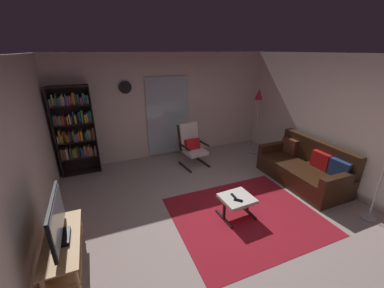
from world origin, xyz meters
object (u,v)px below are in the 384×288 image
at_px(bookshelf_near_tv, 75,129).
at_px(lounge_armchair, 192,144).
at_px(ottoman, 237,200).
at_px(tv_remote, 233,196).
at_px(leather_sofa, 305,168).
at_px(wall_clock, 125,87).
at_px(cell_phone, 238,200).
at_px(floor_lamp_by_shelf, 258,101).
at_px(television, 57,221).
at_px(tv_stand, 64,250).

relative_size(bookshelf_near_tv, lounge_armchair, 1.93).
bearing_deg(bookshelf_near_tv, ottoman, -48.11).
bearing_deg(tv_remote, leather_sofa, 12.46).
bearing_deg(wall_clock, bookshelf_near_tv, -170.47).
distance_m(lounge_armchair, ottoman, 2.16).
relative_size(leather_sofa, tv_remote, 12.69).
height_order(bookshelf_near_tv, cell_phone, bookshelf_near_tv).
xyz_separation_m(leather_sofa, floor_lamp_by_shelf, (-0.05, 1.70, 1.13)).
distance_m(leather_sofa, wall_clock, 4.35).
height_order(lounge_armchair, tv_remote, lounge_armchair).
height_order(cell_phone, wall_clock, wall_clock).
bearing_deg(cell_phone, lounge_armchair, 42.68).
bearing_deg(television, wall_clock, 65.97).
height_order(tv_stand, lounge_armchair, lounge_armchair).
xyz_separation_m(lounge_armchair, floor_lamp_by_shelf, (1.83, -0.01, 0.91)).
relative_size(leather_sofa, floor_lamp_by_shelf, 1.04).
bearing_deg(leather_sofa, ottoman, -167.40).
height_order(leather_sofa, wall_clock, wall_clock).
xyz_separation_m(television, tv_remote, (2.55, 0.08, -0.35)).
height_order(tv_stand, floor_lamp_by_shelf, floor_lamp_by_shelf).
bearing_deg(ottoman, bookshelf_near_tv, 131.89).
distance_m(lounge_armchair, floor_lamp_by_shelf, 2.05).
bearing_deg(bookshelf_near_tv, tv_remote, -48.21).
relative_size(television, lounge_armchair, 0.92).
relative_size(bookshelf_near_tv, leather_sofa, 1.08).
xyz_separation_m(tv_stand, tv_remote, (2.55, 0.10, 0.09)).
distance_m(bookshelf_near_tv, wall_clock, 1.44).
bearing_deg(tv_remote, ottoman, -40.76).
bearing_deg(tv_remote, bookshelf_near_tv, 133.04).
distance_m(television, cell_phone, 2.58).
bearing_deg(floor_lamp_by_shelf, tv_remote, -132.85).
relative_size(tv_remote, wall_clock, 0.50).
distance_m(tv_stand, floor_lamp_by_shelf, 5.14).
bearing_deg(television, lounge_armchair, 39.44).
height_order(television, tv_remote, television).
xyz_separation_m(bookshelf_near_tv, tv_remote, (2.40, -2.68, -0.65)).
bearing_deg(bookshelf_near_tv, leather_sofa, -27.46).
bearing_deg(cell_phone, tv_stand, 134.79).
bearing_deg(wall_clock, ottoman, -66.49).
height_order(bookshelf_near_tv, tv_remote, bookshelf_near_tv).
xyz_separation_m(ottoman, wall_clock, (-1.27, 2.92, 1.54)).
xyz_separation_m(lounge_armchair, ottoman, (-0.07, -2.15, -0.22)).
relative_size(leather_sofa, wall_clock, 6.30).
height_order(television, leather_sofa, television).
height_order(lounge_armchair, wall_clock, wall_clock).
xyz_separation_m(lounge_armchair, tv_remote, (-0.11, -2.11, -0.15)).
bearing_deg(lounge_armchair, leather_sofa, -42.19).
height_order(ottoman, wall_clock, wall_clock).
bearing_deg(tv_stand, floor_lamp_by_shelf, 26.13).
distance_m(television, tv_remote, 2.57).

